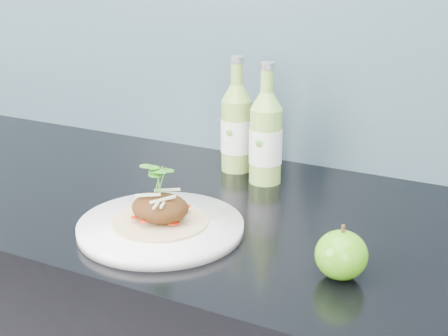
{
  "coord_description": "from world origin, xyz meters",
  "views": [
    {
      "loc": [
        0.43,
        0.82,
        1.32
      ],
      "look_at": [
        0.01,
        1.62,
        1.0
      ],
      "focal_mm": 50.0,
      "sensor_mm": 36.0,
      "label": 1
    }
  ],
  "objects": [
    {
      "name": "dinner_plate",
      "position": [
        -0.07,
        1.56,
        0.91
      ],
      "size": [
        0.34,
        0.34,
        0.02
      ],
      "color": "white",
      "rests_on": "kitchen_counter"
    },
    {
      "name": "green_apple",
      "position": [
        0.22,
        1.55,
        0.93
      ],
      "size": [
        0.09,
        0.09,
        0.08
      ],
      "rotation": [
        0.0,
        0.0,
        0.37
      ],
      "color": "#32880E",
      "rests_on": "kitchen_counter"
    },
    {
      "name": "cider_bottle_right",
      "position": [
        -0.02,
        1.84,
        0.99
      ],
      "size": [
        0.07,
        0.07,
        0.23
      ],
      "rotation": [
        0.0,
        0.0,
        0.05
      ],
      "color": "#88B94D",
      "rests_on": "kitchen_counter"
    },
    {
      "name": "cider_bottle_left",
      "position": [
        -0.1,
        1.88,
        0.99
      ],
      "size": [
        0.08,
        0.08,
        0.23
      ],
      "rotation": [
        0.0,
        0.0,
        -0.3
      ],
      "color": "#84A946",
      "rests_on": "kitchen_counter"
    },
    {
      "name": "pork_taco",
      "position": [
        -0.07,
        1.56,
        0.94
      ],
      "size": [
        0.15,
        0.15,
        0.1
      ],
      "color": "tan",
      "rests_on": "dinner_plate"
    }
  ]
}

